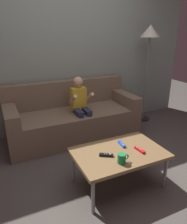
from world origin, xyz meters
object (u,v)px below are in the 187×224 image
person_seated_on_couch (81,105)px  coffee_table (119,154)px  couch (73,118)px  game_remote_black_far_corner (106,155)px  coffee_mug (122,158)px  game_remote_blue_near_edge (122,144)px  game_remote_red_center (140,150)px  floor_lamp (150,39)px

person_seated_on_couch → coffee_table: (-0.03, -1.14, -0.19)m
couch → game_remote_black_far_corner: 1.34m
game_remote_black_far_corner → coffee_mug: 0.19m
coffee_table → coffee_mug: size_ratio=7.96×
coffee_mug → couch: bearing=88.3°
game_remote_blue_near_edge → game_remote_red_center: size_ratio=1.00×
game_remote_blue_near_edge → floor_lamp: floor_lamp is taller
person_seated_on_couch → game_remote_blue_near_edge: (0.06, -1.04, -0.14)m
couch → game_remote_black_far_corner: couch is taller
game_remote_red_center → game_remote_black_far_corner: 0.37m
person_seated_on_couch → game_remote_blue_near_edge: bearing=-86.4°
game_remote_black_far_corner → person_seated_on_couch: bearing=80.5°
couch → coffee_mug: (-0.04, -1.50, 0.15)m
game_remote_blue_near_edge → coffee_mug: 0.34m
couch → person_seated_on_couch: person_seated_on_couch is taller
game_remote_blue_near_edge → game_remote_black_far_corner: same height
floor_lamp → game_remote_black_far_corner: bearing=-137.9°
coffee_table → floor_lamp: bearing=44.9°
coffee_mug → game_remote_red_center: bearing=20.2°
couch → floor_lamp: 1.84m
couch → game_remote_red_center: 1.42m
game_remote_blue_near_edge → game_remote_black_far_corner: 0.29m
couch → person_seated_on_couch: size_ratio=2.06×
coffee_table → floor_lamp: (1.40, 1.39, 1.08)m
game_remote_red_center → floor_lamp: bearing=50.9°
coffee_table → game_remote_red_center: size_ratio=6.58×
person_seated_on_couch → game_remote_red_center: bearing=-82.1°
game_remote_blue_near_edge → game_remote_red_center: bearing=-60.5°
game_remote_black_far_corner → coffee_mug: size_ratio=1.16×
coffee_table → floor_lamp: 2.25m
game_remote_blue_near_edge → game_remote_red_center: same height
couch → game_remote_blue_near_edge: 1.22m
game_remote_red_center → floor_lamp: 2.16m
couch → coffee_table: couch is taller
floor_lamp → coffee_table: bearing=-135.1°
game_remote_black_far_corner → game_remote_blue_near_edge: bearing=25.5°
game_remote_red_center → floor_lamp: size_ratio=0.08×
couch → game_remote_black_far_corner: size_ratio=14.39×
person_seated_on_couch → game_remote_red_center: size_ratio=6.74×
coffee_table → coffee_mug: coffee_mug is taller
couch → floor_lamp: size_ratio=1.18×
couch → game_remote_red_center: (0.24, -1.39, 0.12)m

